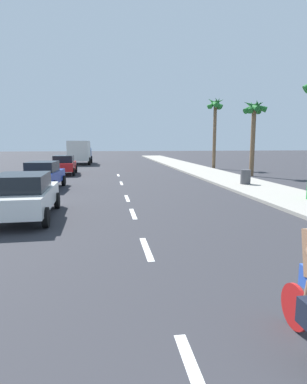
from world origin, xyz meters
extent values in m
plane|color=#2D2D33|center=(0.00, 20.00, 0.00)|extent=(160.00, 160.00, 0.00)
cube|color=#9E998E|center=(7.57, 22.00, 0.07)|extent=(3.60, 80.00, 0.14)
cube|color=white|center=(0.00, 3.73, 0.00)|extent=(0.16, 1.80, 0.01)
cube|color=white|center=(0.00, 8.34, 0.00)|extent=(0.16, 1.80, 0.01)
cube|color=white|center=(0.00, 12.38, 0.00)|extent=(0.16, 1.80, 0.01)
cube|color=white|center=(0.00, 15.76, 0.00)|extent=(0.16, 1.80, 0.01)
cube|color=white|center=(0.00, 21.55, 0.00)|extent=(0.16, 1.80, 0.01)
cube|color=white|center=(0.00, 26.78, 0.00)|extent=(0.16, 1.80, 0.01)
cylinder|color=red|center=(1.65, 4.56, 0.33)|extent=(0.06, 0.66, 0.66)
cylinder|color=#9E7051|center=(1.52, 4.12, 0.63)|extent=(0.11, 0.20, 0.63)
cube|color=white|center=(-3.82, 12.30, 0.69)|extent=(1.99, 4.49, 0.64)
cube|color=black|center=(-3.81, 12.08, 1.29)|extent=(1.71, 2.35, 0.56)
cylinder|color=black|center=(-4.80, 13.78, 0.32)|extent=(0.20, 0.65, 0.64)
cylinder|color=black|center=(-2.93, 13.83, 0.32)|extent=(0.20, 0.65, 0.64)
cylinder|color=black|center=(-2.84, 10.82, 0.32)|extent=(0.20, 0.65, 0.64)
cube|color=#1E389E|center=(-4.45, 19.53, 0.69)|extent=(1.88, 4.06, 0.64)
cube|color=black|center=(-4.46, 19.34, 1.29)|extent=(1.58, 2.14, 0.56)
cylinder|color=black|center=(-5.21, 20.93, 0.32)|extent=(0.21, 0.65, 0.64)
cylinder|color=black|center=(-3.54, 20.84, 0.32)|extent=(0.21, 0.65, 0.64)
cylinder|color=black|center=(-5.36, 18.23, 0.32)|extent=(0.21, 0.65, 0.64)
cylinder|color=black|center=(-3.69, 18.14, 0.32)|extent=(0.21, 0.65, 0.64)
cube|color=red|center=(-4.37, 28.05, 0.69)|extent=(1.78, 4.07, 0.64)
cube|color=black|center=(-4.37, 27.85, 1.29)|extent=(1.54, 2.13, 0.56)
cylinder|color=black|center=(-5.25, 29.41, 0.32)|extent=(0.19, 0.64, 0.64)
cylinder|color=black|center=(-3.55, 29.44, 0.32)|extent=(0.19, 0.64, 0.64)
cylinder|color=black|center=(-5.19, 26.66, 0.32)|extent=(0.19, 0.64, 0.64)
cylinder|color=black|center=(-3.50, 26.70, 0.32)|extent=(0.19, 0.64, 0.64)
cube|color=#23478C|center=(-4.05, 43.20, 1.20)|extent=(2.43, 2.37, 1.40)
cube|color=silver|center=(-4.08, 40.21, 1.65)|extent=(2.45, 4.19, 2.30)
cylinder|color=black|center=(-5.25, 43.08, 0.45)|extent=(0.29, 0.90, 0.90)
cylinder|color=black|center=(-2.85, 43.06, 0.45)|extent=(0.29, 0.90, 0.90)
cylinder|color=black|center=(-5.29, 39.18, 0.45)|extent=(0.29, 0.90, 0.90)
cylinder|color=black|center=(-2.89, 39.16, 0.45)|extent=(0.29, 0.90, 0.90)
cylinder|color=brown|center=(10.35, 24.64, 2.75)|extent=(0.34, 0.34, 5.50)
cone|color=#195B23|center=(10.60, 24.66, 5.35)|extent=(0.53, 1.39, 0.98)
cone|color=#195B23|center=(10.53, 24.82, 5.35)|extent=(1.25, 1.42, 1.13)
cone|color=#195B23|center=(10.29, 24.88, 5.35)|extent=(1.62, 0.82, 1.22)
cone|color=#195B23|center=(10.15, 24.79, 5.35)|extent=(1.11, 1.38, 1.31)
cone|color=#195B23|center=(10.11, 24.56, 5.35)|extent=(0.78, 1.66, 1.09)
cone|color=#195B23|center=(10.28, 24.40, 5.35)|extent=(1.87, 1.00, 1.07)
cone|color=#195B23|center=(10.53, 24.46, 5.35)|extent=(1.44, 1.74, 1.26)
cylinder|color=brown|center=(9.79, 32.07, 3.29)|extent=(0.33, 0.33, 6.59)
cone|color=#1E6B28|center=(10.03, 32.02, 6.44)|extent=(0.66, 1.44, 1.26)
cone|color=#1E6B28|center=(9.89, 32.29, 6.44)|extent=(1.71, 1.19, 1.17)
cone|color=#1E6B28|center=(9.64, 32.27, 6.44)|extent=(1.38, 1.21, 1.30)
cone|color=#1E6B28|center=(9.54, 32.04, 6.44)|extent=(0.56, 1.76, 1.06)
cone|color=#1E6B28|center=(9.64, 31.86, 6.44)|extent=(1.53, 1.38, 1.36)
cone|color=#1E6B28|center=(9.95, 31.88, 6.44)|extent=(1.28, 1.20, 1.36)
cylinder|color=#47474C|center=(7.35, 19.01, 0.57)|extent=(0.60, 0.60, 0.86)
camera|label=1|loc=(-0.95, 0.62, 2.63)|focal=30.30mm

